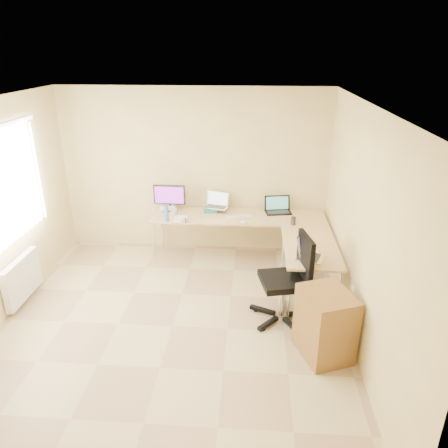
# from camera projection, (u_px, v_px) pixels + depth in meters

# --- Properties ---
(floor) EXTENTS (4.50, 4.50, 0.00)m
(floor) POSITION_uv_depth(u_px,v_px,m) (172.00, 326.00, 5.14)
(floor) COLOR #A38362
(floor) RESTS_ON ground
(ceiling) EXTENTS (4.50, 4.50, 0.00)m
(ceiling) POSITION_uv_depth(u_px,v_px,m) (160.00, 105.00, 4.13)
(ceiling) COLOR white
(ceiling) RESTS_ON ground
(wall_back) EXTENTS (4.50, 0.00, 4.50)m
(wall_back) POSITION_uv_depth(u_px,v_px,m) (194.00, 172.00, 6.71)
(wall_back) COLOR beige
(wall_back) RESTS_ON ground
(wall_front) EXTENTS (4.50, 0.00, 4.50)m
(wall_front) POSITION_uv_depth(u_px,v_px,m) (95.00, 374.00, 2.57)
(wall_front) COLOR beige
(wall_front) RESTS_ON ground
(wall_right) EXTENTS (0.00, 4.50, 4.50)m
(wall_right) POSITION_uv_depth(u_px,v_px,m) (362.00, 233.00, 4.50)
(wall_right) COLOR beige
(wall_right) RESTS_ON ground
(desk_main) EXTENTS (2.65, 0.70, 0.73)m
(desk_main) POSITION_uv_depth(u_px,v_px,m) (238.00, 237.00, 6.66)
(desk_main) COLOR tan
(desk_main) RESTS_ON ground
(desk_return) EXTENTS (0.70, 1.30, 0.73)m
(desk_return) POSITION_uv_depth(u_px,v_px,m) (308.00, 270.00, 5.67)
(desk_return) COLOR tan
(desk_return) RESTS_ON ground
(monitor) EXTENTS (0.50, 0.17, 0.43)m
(monitor) POSITION_uv_depth(u_px,v_px,m) (170.00, 198.00, 6.63)
(monitor) COLOR black
(monitor) RESTS_ON desk_main
(book_stack) EXTENTS (0.22, 0.29, 0.05)m
(book_stack) POSITION_uv_depth(u_px,v_px,m) (211.00, 209.00, 6.72)
(book_stack) COLOR #187062
(book_stack) RESTS_ON desk_main
(laptop_center) EXTENTS (0.43, 0.37, 0.24)m
(laptop_center) POSITION_uv_depth(u_px,v_px,m) (216.00, 200.00, 6.66)
(laptop_center) COLOR beige
(laptop_center) RESTS_ON desk_main
(laptop_black) EXTENTS (0.44, 0.36, 0.25)m
(laptop_black) POSITION_uv_depth(u_px,v_px,m) (278.00, 205.00, 6.58)
(laptop_black) COLOR black
(laptop_black) RESTS_ON desk_main
(keyboard) EXTENTS (0.40, 0.22, 0.02)m
(keyboard) POSITION_uv_depth(u_px,v_px,m) (239.00, 216.00, 6.46)
(keyboard) COLOR silver
(keyboard) RESTS_ON desk_main
(mouse) EXTENTS (0.11, 0.08, 0.04)m
(mouse) POSITION_uv_depth(u_px,v_px,m) (243.00, 222.00, 6.23)
(mouse) COLOR white
(mouse) RESTS_ON desk_main
(mug) EXTENTS (0.12, 0.12, 0.11)m
(mug) POSITION_uv_depth(u_px,v_px,m) (174.00, 212.00, 6.51)
(mug) COLOR beige
(mug) RESTS_ON desk_main
(cd_stack) EXTENTS (0.16, 0.16, 0.03)m
(cd_stack) POSITION_uv_depth(u_px,v_px,m) (184.00, 221.00, 6.29)
(cd_stack) COLOR silver
(cd_stack) RESTS_ON desk_main
(water_bottle) EXTENTS (0.09, 0.09, 0.25)m
(water_bottle) POSITION_uv_depth(u_px,v_px,m) (166.00, 213.00, 6.26)
(water_bottle) COLOR #4976B2
(water_bottle) RESTS_ON desk_main
(papers) EXTENTS (0.20, 0.28, 0.01)m
(papers) POSITION_uv_depth(u_px,v_px,m) (180.00, 219.00, 6.39)
(papers) COLOR white
(papers) RESTS_ON desk_main
(white_box) EXTENTS (0.26, 0.20, 0.09)m
(white_box) POSITION_uv_depth(u_px,v_px,m) (169.00, 207.00, 6.75)
(white_box) COLOR silver
(white_box) RESTS_ON desk_main
(desk_fan) EXTENTS (0.30, 0.30, 0.29)m
(desk_fan) POSITION_uv_depth(u_px,v_px,m) (172.00, 201.00, 6.71)
(desk_fan) COLOR silver
(desk_fan) RESTS_ON desk_main
(black_cup) EXTENTS (0.09, 0.09, 0.12)m
(black_cup) POSITION_uv_depth(u_px,v_px,m) (293.00, 221.00, 6.17)
(black_cup) COLOR #272423
(black_cup) RESTS_ON desk_main
(laptop_return) EXTENTS (0.45, 0.40, 0.25)m
(laptop_return) POSITION_uv_depth(u_px,v_px,m) (311.00, 249.00, 5.17)
(laptop_return) COLOR silver
(laptop_return) RESTS_ON desk_return
(office_chair) EXTENTS (0.80, 0.80, 1.12)m
(office_chair) POSITION_uv_depth(u_px,v_px,m) (283.00, 283.00, 5.10)
(office_chair) COLOR black
(office_chair) RESTS_ON ground
(cabinet) EXTENTS (0.65, 0.71, 0.81)m
(cabinet) POSITION_uv_depth(u_px,v_px,m) (325.00, 326.00, 4.56)
(cabinet) COLOR brown
(cabinet) RESTS_ON ground
(radiator) EXTENTS (0.09, 0.80, 0.55)m
(radiator) POSITION_uv_depth(u_px,v_px,m) (22.00, 278.00, 5.51)
(radiator) COLOR white
(radiator) RESTS_ON ground
(window) EXTENTS (0.10, 1.80, 1.40)m
(window) POSITION_uv_depth(u_px,v_px,m) (2.00, 190.00, 5.04)
(window) COLOR white
(window) RESTS_ON wall_left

